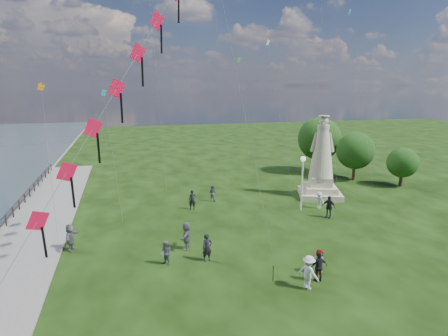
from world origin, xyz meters
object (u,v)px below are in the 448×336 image
object	(u,v)px
person_1	(166,253)
person_3	(319,267)
person_0	(207,248)
person_8	(319,200)
person_4	(319,261)
lamppost	(302,172)
person_5	(71,237)
person_7	(213,193)
person_11	(186,236)
person_6	(192,200)
person_2	(309,272)
person_9	(329,207)
statue	(321,167)

from	to	relation	value
person_1	person_3	world-z (taller)	person_3
person_0	person_1	world-z (taller)	person_0
person_8	person_4	bearing A→B (deg)	-64.10
lamppost	person_0	distance (m)	12.71
person_3	person_4	size ratio (longest dim) A/B	1.19
person_0	person_5	size ratio (longest dim) A/B	0.95
person_7	person_11	world-z (taller)	person_11
person_8	person_11	bearing A→B (deg)	-102.28
person_4	person_0	bearing A→B (deg)	139.95
person_11	person_1	bearing A→B (deg)	-20.14
person_6	person_8	distance (m)	11.25
person_1	person_4	xyz separation A→B (m)	(8.48, -3.28, -0.05)
lamppost	person_5	bearing A→B (deg)	-169.22
person_4	person_11	xyz separation A→B (m)	(-6.89, 5.26, 0.22)
person_2	person_9	distance (m)	11.83
statue	person_7	distance (m)	10.87
person_2	person_4	bearing A→B (deg)	-75.70
person_8	person_0	bearing A→B (deg)	-92.87
person_8	person_11	distance (m)	13.89
person_1	person_2	size ratio (longest dim) A/B	0.83
person_3	person_0	bearing A→B (deg)	-38.83
person_7	person_9	bearing A→B (deg)	-174.44
person_2	person_8	size ratio (longest dim) A/B	1.23
person_2	person_5	distance (m)	15.39
person_6	statue	bearing A→B (deg)	16.81
person_4	person_5	distance (m)	15.93
person_0	person_7	xyz separation A→B (m)	(3.22, 12.04, -0.10)
person_0	person_8	distance (m)	14.00
person_8	person_9	distance (m)	2.43
person_0	person_3	bearing A→B (deg)	-47.97
person_7	person_9	distance (m)	10.75
lamppost	person_3	bearing A→B (deg)	-111.97
person_0	person_5	bearing A→B (deg)	143.78
statue	person_11	size ratio (longest dim) A/B	4.22
person_2	person_4	size ratio (longest dim) A/B	1.29
person_9	person_5	bearing A→B (deg)	-127.30
person_1	person_7	xyz separation A→B (m)	(5.75, 11.94, 0.01)
person_1	person_4	size ratio (longest dim) A/B	1.07
person_6	person_9	xyz separation A→B (m)	(10.48, -5.03, 0.06)
person_6	person_0	bearing A→B (deg)	-81.29
person_9	person_3	bearing A→B (deg)	-74.02
person_5	person_7	size ratio (longest dim) A/B	1.19
person_0	person_5	xyz separation A→B (m)	(-8.36, 3.83, 0.04)
person_2	person_3	size ratio (longest dim) A/B	1.09
lamppost	person_5	xyz separation A→B (m)	(-18.41, -3.51, -2.55)
person_0	person_7	bearing A→B (deg)	63.45
person_9	person_6	bearing A→B (deg)	-156.51
person_1	person_6	world-z (taller)	person_6
person_5	person_6	distance (m)	11.20
statue	person_1	xyz separation A→B (m)	(-16.32, -10.64, -2.23)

